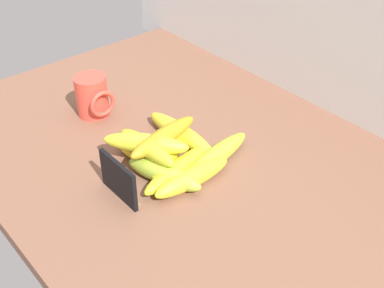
% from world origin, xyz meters
% --- Properties ---
extents(counter_top, '(1.10, 0.76, 0.03)m').
position_xyz_m(counter_top, '(0.00, 0.00, 0.01)').
color(counter_top, brown).
rests_on(counter_top, ground).
extents(chalkboard_sign, '(0.11, 0.02, 0.08)m').
position_xyz_m(chalkboard_sign, '(0.05, -0.17, 0.07)').
color(chalkboard_sign, black).
rests_on(chalkboard_sign, counter_top).
extents(coffee_mug, '(0.09, 0.08, 0.10)m').
position_xyz_m(coffee_mug, '(-0.24, -0.06, 0.08)').
color(coffee_mug, '#DF4637').
rests_on(coffee_mug, counter_top).
extents(banana_0, '(0.07, 0.21, 0.04)m').
position_xyz_m(banana_0, '(0.09, 0.03, 0.05)').
color(banana_0, '#A3B52D').
rests_on(banana_0, counter_top).
extents(banana_1, '(0.14, 0.18, 0.04)m').
position_xyz_m(banana_1, '(0.02, -0.03, 0.05)').
color(banana_1, yellow).
rests_on(banana_1, counter_top).
extents(banana_2, '(0.17, 0.09, 0.04)m').
position_xyz_m(banana_2, '(0.07, -0.08, 0.05)').
color(banana_2, '#9BB232').
rests_on(banana_2, counter_top).
extents(banana_3, '(0.21, 0.05, 0.04)m').
position_xyz_m(banana_3, '(-0.02, 0.03, 0.05)').
color(banana_3, gold).
rests_on(banana_3, counter_top).
extents(banana_4, '(0.07, 0.20, 0.04)m').
position_xyz_m(banana_4, '(0.07, -0.05, 0.05)').
color(banana_4, yellow).
rests_on(banana_4, counter_top).
extents(banana_5, '(0.04, 0.18, 0.04)m').
position_xyz_m(banana_5, '(0.11, -0.05, 0.05)').
color(banana_5, gold).
rests_on(banana_5, counter_top).
extents(banana_6, '(0.16, 0.07, 0.03)m').
position_xyz_m(banana_6, '(0.01, -0.08, 0.05)').
color(banana_6, yellow).
rests_on(banana_6, counter_top).
extents(banana_7, '(0.16, 0.05, 0.03)m').
position_xyz_m(banana_7, '(-0.03, -0.07, 0.05)').
color(banana_7, '#A2AE26').
rests_on(banana_7, counter_top).
extents(banana_8, '(0.16, 0.05, 0.04)m').
position_xyz_m(banana_8, '(0.01, -0.08, 0.08)').
color(banana_8, gold).
rests_on(banana_8, banana_6).
extents(banana_9, '(0.16, 0.14, 0.04)m').
position_xyz_m(banana_9, '(0.00, -0.08, 0.08)').
color(banana_9, yellow).
rests_on(banana_9, banana_6).
extents(banana_10, '(0.07, 0.19, 0.04)m').
position_xyz_m(banana_10, '(0.01, -0.04, 0.09)').
color(banana_10, '#AA8A1D').
rests_on(banana_10, banana_1).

